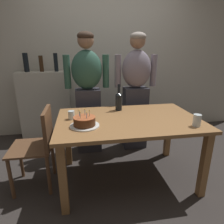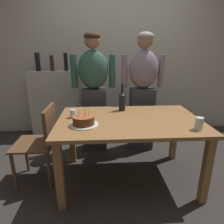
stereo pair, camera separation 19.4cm
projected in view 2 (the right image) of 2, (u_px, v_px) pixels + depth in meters
The scene contains 11 objects.
ground_plane at pixel (127, 178), 2.27m from camera, with size 10.00×10.00×0.00m, color #332D2B.
back_wall at pixel (117, 58), 3.34m from camera, with size 5.20×0.10×2.60m, color beige.
dining_table at pixel (129, 127), 2.07m from camera, with size 1.50×0.96×0.74m.
birthday_cake at pixel (84, 121), 1.86m from camera, with size 0.28×0.28×0.16m.
water_glass_near at pixel (73, 114), 2.07m from camera, with size 0.07×0.07×0.09m, color silver.
water_glass_far at pixel (199, 124), 1.75m from camera, with size 0.08×0.08×0.12m, color silver.
wine_bottle at pixel (122, 101), 2.29m from camera, with size 0.08×0.08×0.32m.
person_man_bearded at pixel (94, 92), 2.69m from camera, with size 0.61×0.27×1.66m.
person_woman_cardigan at pixel (142, 91), 2.73m from camera, with size 0.61×0.27×1.66m.
dining_chair at pixel (42, 139), 2.09m from camera, with size 0.42×0.42×0.87m.
shelf_cabinet at pixel (56, 103), 3.29m from camera, with size 0.78×0.30×1.39m.
Camera 2 is at (-0.30, -1.90, 1.44)m, focal length 30.93 mm.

